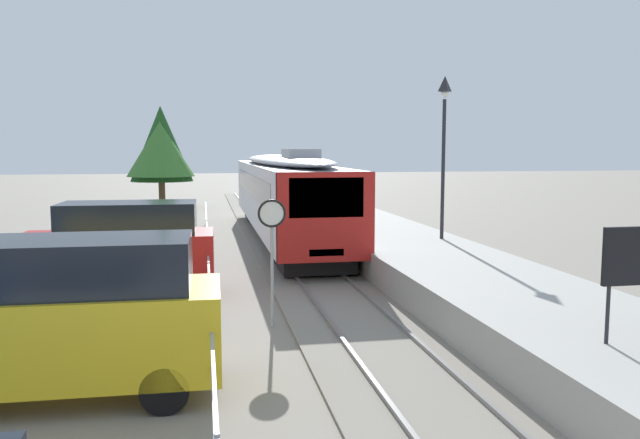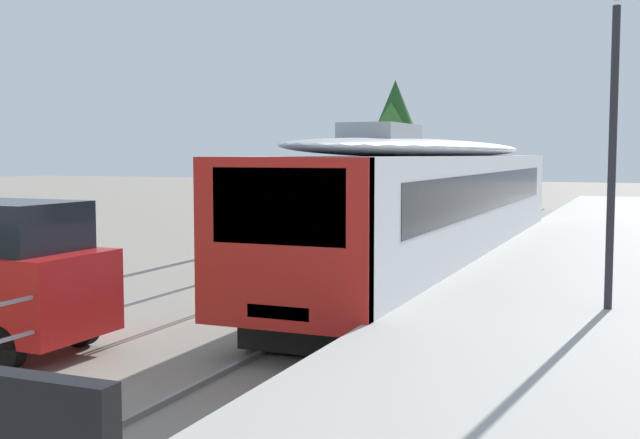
% 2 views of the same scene
% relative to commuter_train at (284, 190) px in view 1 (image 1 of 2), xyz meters
% --- Properties ---
extents(ground_plane, '(160.00, 160.00, 0.00)m').
position_rel_commuter_train_xyz_m(ground_plane, '(-3.00, -1.90, -2.14)').
color(ground_plane, gray).
extents(track_rails, '(3.20, 60.00, 0.14)m').
position_rel_commuter_train_xyz_m(track_rails, '(0.00, -1.90, -2.11)').
color(track_rails, gray).
rests_on(track_rails, ground).
extents(commuter_train, '(2.82, 19.04, 3.74)m').
position_rel_commuter_train_xyz_m(commuter_train, '(0.00, 0.00, 0.00)').
color(commuter_train, silver).
rests_on(commuter_train, track_rails).
extents(station_platform, '(3.90, 60.00, 0.90)m').
position_rel_commuter_train_xyz_m(station_platform, '(3.25, -1.90, -1.69)').
color(station_platform, '#A8A59E').
rests_on(station_platform, ground).
extents(platform_lamp_mid_platform, '(0.34, 0.34, 5.35)m').
position_rel_commuter_train_xyz_m(platform_lamp_mid_platform, '(4.43, -6.89, 2.48)').
color(platform_lamp_mid_platform, '#232328').
rests_on(platform_lamp_mid_platform, station_platform).
extents(platform_notice_board, '(1.20, 0.08, 1.80)m').
position_rel_commuter_train_xyz_m(platform_notice_board, '(3.13, -18.15, 0.04)').
color(platform_notice_board, '#232328').
rests_on(platform_notice_board, station_platform).
extents(speed_limit_sign, '(0.61, 0.10, 2.81)m').
position_rel_commuter_train_xyz_m(speed_limit_sign, '(-1.95, -13.21, -0.02)').
color(speed_limit_sign, '#9EA0A5').
rests_on(speed_limit_sign, ground).
extents(carpark_fence, '(0.06, 36.06, 1.25)m').
position_rel_commuter_train_xyz_m(carpark_fence, '(-3.30, -11.90, -1.24)').
color(carpark_fence, '#9EA0A5').
rests_on(carpark_fence, ground).
extents(parked_van_yellow, '(4.93, 2.03, 2.51)m').
position_rel_commuter_train_xyz_m(parked_van_yellow, '(-5.52, -16.54, -0.85)').
color(parked_van_yellow, gold).
rests_on(parked_van_yellow, ground).
extents(parked_van_red, '(4.94, 2.04, 2.51)m').
position_rel_commuter_train_xyz_m(parked_van_red, '(-5.52, -9.79, -0.85)').
color(parked_van_red, red).
rests_on(parked_van_red, ground).
extents(tree_behind_carpark, '(4.34, 4.34, 5.67)m').
position_rel_commuter_train_xyz_m(tree_behind_carpark, '(-6.09, 15.35, 1.75)').
color(tree_behind_carpark, brown).
rests_on(tree_behind_carpark, ground).
extents(tree_behind_station_far, '(4.05, 4.05, 6.72)m').
position_rel_commuter_train_xyz_m(tree_behind_station_far, '(-6.07, 15.91, 2.10)').
color(tree_behind_station_far, brown).
rests_on(tree_behind_station_far, ground).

